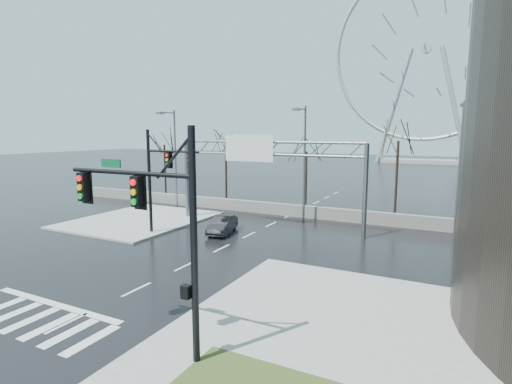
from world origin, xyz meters
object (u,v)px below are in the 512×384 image
Objects in this scene: signal_mast_far at (160,172)px; signal_mast_near at (160,220)px; ferris_wheel at (426,56)px; sign_gantry at (262,164)px; car at (222,225)px.

signal_mast_near is at bearing -49.74° from signal_mast_far.
ferris_wheel reaches higher than signal_mast_near.
signal_mast_near is 19.79m from sign_gantry.
sign_gantry is at bearing 106.19° from signal_mast_near.
sign_gantry is 4.04× the size of car.
ferris_wheel is (10.87, 86.04, 21.30)m from signal_mast_far.
signal_mast_far is (-11.01, 13.00, -0.04)m from signal_mast_near.
signal_mast_far is 0.16× the size of ferris_wheel.
ferris_wheel reaches higher than signal_mast_far.
ferris_wheel is at bearing 86.16° from sign_gantry.
signal_mast_far reaches higher than sign_gantry.
sign_gantry is 0.32× the size of ferris_wheel.
signal_mast_near is 0.16× the size of ferris_wheel.
signal_mast_far is 6.18m from car.
signal_mast_near is at bearing -73.81° from sign_gantry.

